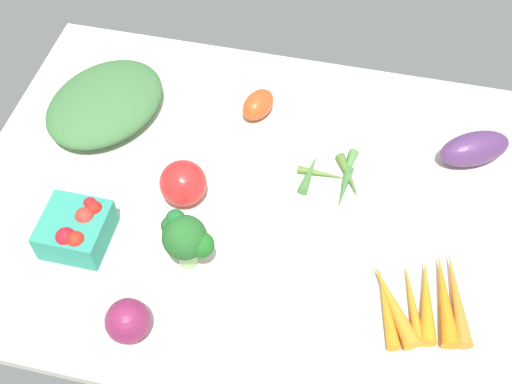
% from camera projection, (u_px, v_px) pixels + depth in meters
% --- Properties ---
extents(tablecloth, '(1.04, 0.76, 0.02)m').
position_uv_depth(tablecloth, '(256.00, 202.00, 1.15)').
color(tablecloth, silver).
rests_on(tablecloth, ground).
extents(broccoli_head, '(0.09, 0.07, 0.11)m').
position_uv_depth(broccoli_head, '(186.00, 238.00, 1.01)').
color(broccoli_head, '#A1CB8C').
rests_on(broccoli_head, tablecloth).
extents(carrot_bunch, '(0.18, 0.20, 0.03)m').
position_uv_depth(carrot_bunch, '(423.00, 300.00, 1.01)').
color(carrot_bunch, orange).
rests_on(carrot_bunch, tablecloth).
extents(red_onion_center, '(0.07, 0.07, 0.07)m').
position_uv_depth(red_onion_center, '(128.00, 321.00, 0.97)').
color(red_onion_center, '#84234E').
rests_on(red_onion_center, tablecloth).
extents(okra_pile, '(0.13, 0.13, 0.02)m').
position_uv_depth(okra_pile, '(335.00, 176.00, 1.17)').
color(okra_pile, '#518B41').
rests_on(okra_pile, tablecloth).
extents(berry_basket, '(0.11, 0.11, 0.07)m').
position_uv_depth(berry_basket, '(77.00, 229.00, 1.07)').
color(berry_basket, teal).
rests_on(berry_basket, tablecloth).
extents(roma_tomato, '(0.08, 0.09, 0.05)m').
position_uv_depth(roma_tomato, '(258.00, 105.00, 1.25)').
color(roma_tomato, '#D44C1F').
rests_on(roma_tomato, tablecloth).
extents(eggplant, '(0.15, 0.12, 0.06)m').
position_uv_depth(eggplant, '(474.00, 149.00, 1.17)').
color(eggplant, '#543065').
rests_on(eggplant, tablecloth).
extents(bell_pepper_red, '(0.10, 0.10, 0.08)m').
position_uv_depth(bell_pepper_red, '(183.00, 183.00, 1.12)').
color(bell_pepper_red, red).
rests_on(bell_pepper_red, tablecloth).
extents(leafy_greens_clump, '(0.28, 0.31, 0.06)m').
position_uv_depth(leafy_greens_clump, '(105.00, 103.00, 1.24)').
color(leafy_greens_clump, '#3F723E').
rests_on(leafy_greens_clump, tablecloth).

